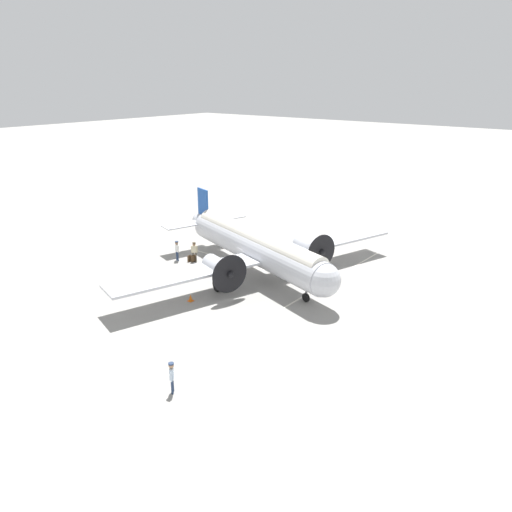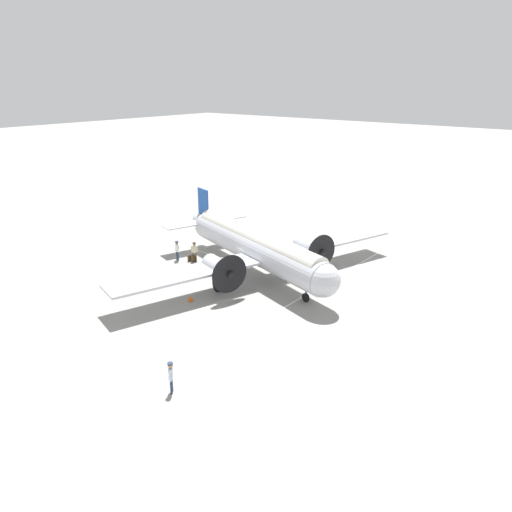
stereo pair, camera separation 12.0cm
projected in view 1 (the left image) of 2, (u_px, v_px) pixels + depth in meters
name	position (u px, v px, depth m)	size (l,w,h in m)	color
ground_plane	(256.00, 274.00, 42.77)	(300.00, 300.00, 0.00)	gray
apron_line_eastwest	(312.00, 291.00, 39.42)	(120.00, 0.16, 0.01)	silver
apron_line_northsouth	(265.00, 270.00, 43.73)	(0.16, 120.00, 0.01)	silver
airliner_main	(259.00, 248.00, 41.59)	(26.17, 20.05, 5.82)	silver
crew_foreground	(172.00, 374.00, 26.35)	(0.49, 0.44, 1.81)	navy
passenger_boarding	(177.00, 248.00, 45.64)	(0.39, 0.61, 1.87)	navy
ramp_agent	(194.00, 250.00, 45.40)	(0.43, 0.52, 1.85)	#473D2D
suitcase_near_door	(194.00, 258.00, 45.67)	(0.48, 0.15, 0.65)	#47331E
suitcase_upright_spare	(190.00, 258.00, 45.71)	(0.44, 0.14, 0.62)	#47331E
traffic_cone	(191.00, 298.00, 37.60)	(0.41, 0.41, 0.53)	orange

